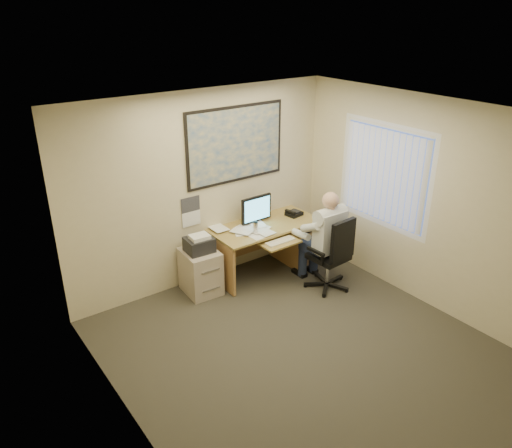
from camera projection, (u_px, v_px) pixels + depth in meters
room_shell at (315, 250)px, 5.14m from camera, size 4.00×4.50×2.70m
desk at (281, 237)px, 7.51m from camera, size 1.60×0.97×1.15m
world_map at (236, 144)px, 6.85m from camera, size 1.56×0.03×1.06m
wall_calendar at (191, 212)px, 6.78m from camera, size 0.28×0.01×0.42m
window_blinds at (384, 176)px, 6.71m from camera, size 0.06×1.40×1.30m
filing_cabinet at (200, 268)px, 6.81m from camera, size 0.48×0.56×0.87m
office_chair at (330, 268)px, 6.91m from camera, size 0.69×0.69×1.09m
person at (328, 241)px, 6.82m from camera, size 0.61×0.86×1.41m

